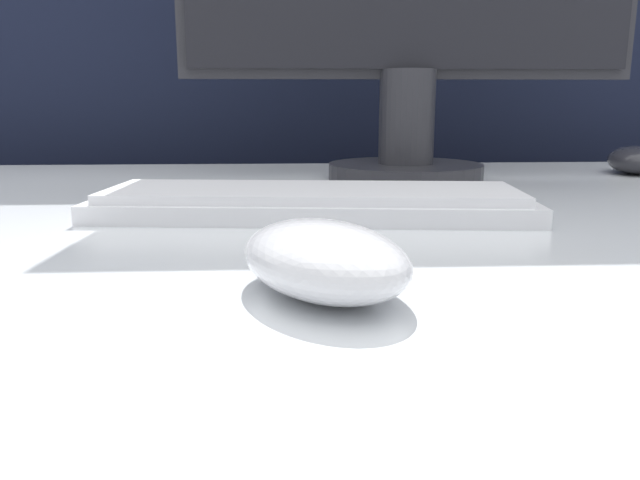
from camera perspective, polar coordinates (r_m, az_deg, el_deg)
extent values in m
cube|color=black|center=(1.15, 1.36, 3.77)|extent=(5.00, 0.03, 1.26)
ellipsoid|color=silver|center=(0.32, 0.35, -1.70)|extent=(0.12, 0.14, 0.04)
cube|color=silver|center=(0.55, -0.71, 3.13)|extent=(0.39, 0.16, 0.02)
cube|color=silver|center=(0.55, -0.71, 4.37)|extent=(0.36, 0.14, 0.01)
cylinder|color=#28282D|center=(0.81, 7.79, 6.24)|extent=(0.20, 0.20, 0.02)
cylinder|color=#28282D|center=(0.80, 7.94, 11.07)|extent=(0.07, 0.07, 0.12)
ellipsoid|color=#232328|center=(0.97, 26.81, 6.56)|extent=(0.11, 0.13, 0.04)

